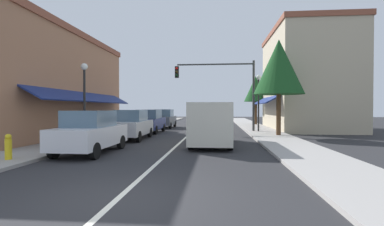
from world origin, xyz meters
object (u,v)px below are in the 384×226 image
at_px(parked_car_second_left, 131,125).
at_px(tree_right_near, 279,67).
at_px(parked_car_far_left, 164,119).
at_px(street_lamp_left_near, 84,89).
at_px(fire_hydrant, 8,147).
at_px(traffic_signal_mast_arm, 225,82).
at_px(van_in_lane, 212,122).
at_px(parked_car_nearest_left, 91,132).
at_px(tree_right_far, 256,89).
at_px(street_lamp_right_mid, 259,93).
at_px(parked_car_third_left, 149,121).

xyz_separation_m(parked_car_second_left, tree_right_near, (9.08, 2.43, 3.67)).
distance_m(parked_car_far_left, street_lamp_left_near, 12.47).
height_order(street_lamp_left_near, fire_hydrant, street_lamp_left_near).
xyz_separation_m(traffic_signal_mast_arm, street_lamp_left_near, (-7.56, -7.82, -0.98)).
height_order(traffic_signal_mast_arm, fire_hydrant, traffic_signal_mast_arm).
bearing_deg(van_in_lane, street_lamp_left_near, 179.82).
relative_size(parked_car_nearest_left, tree_right_far, 0.76).
relative_size(tree_right_near, fire_hydrant, 7.31).
distance_m(parked_car_nearest_left, street_lamp_left_near, 4.12).
relative_size(street_lamp_left_near, tree_right_near, 0.67).
distance_m(parked_car_second_left, van_in_lane, 5.28).
height_order(street_lamp_left_near, street_lamp_right_mid, street_lamp_right_mid).
bearing_deg(parked_car_third_left, street_lamp_right_mid, 6.25).
xyz_separation_m(parked_car_second_left, parked_car_far_left, (0.04, 10.07, 0.00)).
bearing_deg(traffic_signal_mast_arm, parked_car_second_left, -134.62).
height_order(parked_car_nearest_left, tree_right_near, tree_right_near).
height_order(parked_car_third_left, parked_car_far_left, same).
height_order(parked_car_second_left, fire_hydrant, parked_car_second_left).
bearing_deg(parked_car_far_left, parked_car_nearest_left, -90.43).
bearing_deg(street_lamp_right_mid, tree_right_near, -74.41).
relative_size(parked_car_far_left, street_lamp_right_mid, 0.93).
bearing_deg(traffic_signal_mast_arm, parked_car_nearest_left, -117.81).
xyz_separation_m(traffic_signal_mast_arm, tree_right_far, (3.59, 9.20, 0.09)).
bearing_deg(street_lamp_right_mid, parked_car_second_left, -146.27).
distance_m(van_in_lane, tree_right_near, 7.12).
xyz_separation_m(parked_car_third_left, van_in_lane, (4.88, -6.81, 0.27)).
bearing_deg(street_lamp_left_near, van_in_lane, -0.63).
relative_size(parked_car_far_left, tree_right_far, 0.76).
bearing_deg(parked_car_nearest_left, tree_right_near, 40.13).
distance_m(parked_car_second_left, parked_car_far_left, 10.07).
height_order(van_in_lane, street_lamp_right_mid, street_lamp_right_mid).
distance_m(parked_car_third_left, traffic_signal_mast_arm, 6.57).
xyz_separation_m(traffic_signal_mast_arm, street_lamp_right_mid, (2.55, -0.26, -0.87)).
distance_m(parked_car_second_left, street_lamp_left_near, 3.46).
xyz_separation_m(parked_car_nearest_left, parked_car_second_left, (0.10, 5.19, 0.00)).
xyz_separation_m(street_lamp_left_near, tree_right_far, (11.15, 17.02, 1.07)).
bearing_deg(van_in_lane, traffic_signal_mast_arm, 84.27).
xyz_separation_m(street_lamp_right_mid, fire_hydrant, (-10.19, -12.91, -2.46)).
relative_size(street_lamp_right_mid, fire_hydrant, 5.08).
relative_size(traffic_signal_mast_arm, street_lamp_left_near, 1.47).
bearing_deg(street_lamp_right_mid, fire_hydrant, -128.27).
distance_m(van_in_lane, street_lamp_right_mid, 8.57).
distance_m(parked_car_nearest_left, traffic_signal_mast_arm, 12.72).
bearing_deg(traffic_signal_mast_arm, tree_right_near, -44.24).
bearing_deg(van_in_lane, tree_right_far, 75.88).
distance_m(parked_car_far_left, fire_hydrant, 17.61).
distance_m(street_lamp_left_near, tree_right_near, 11.97).
xyz_separation_m(tree_right_far, fire_hydrant, (-11.22, -22.37, -3.43)).
distance_m(van_in_lane, street_lamp_left_near, 6.93).
bearing_deg(parked_car_second_left, parked_car_third_left, 90.13).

